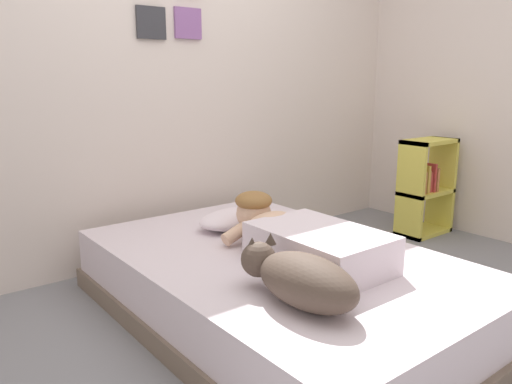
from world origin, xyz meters
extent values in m
plane|color=gray|center=(0.00, 0.00, 0.00)|extent=(12.32, 12.32, 0.00)
cube|color=silver|center=(0.00, 1.41, 1.25)|extent=(4.16, 0.10, 2.50)
cube|color=#333338|center=(-0.13, 1.35, 1.54)|extent=(0.19, 0.02, 0.19)
cube|color=#8C5999|center=(0.14, 1.35, 1.55)|extent=(0.19, 0.02, 0.19)
cube|color=beige|center=(2.13, 0.18, 1.25)|extent=(0.10, 5.73, 2.50)
cube|color=#726051|center=(-0.07, 0.19, 0.05)|extent=(1.35, 2.10, 0.10)
cube|color=silver|center=(-0.07, 0.19, 0.22)|extent=(1.31, 2.04, 0.24)
ellipsoid|color=silver|center=(0.05, 0.69, 0.40)|extent=(0.52, 0.32, 0.11)
cube|color=silver|center=(-0.02, -0.05, 0.43)|extent=(0.42, 0.64, 0.18)
ellipsoid|color=#D8AD8E|center=(-0.02, 0.29, 0.45)|extent=(0.32, 0.20, 0.16)
sphere|color=#D8AD8E|center=(-0.02, 0.45, 0.49)|extent=(0.19, 0.19, 0.19)
ellipsoid|color=olive|center=(-0.02, 0.45, 0.56)|extent=(0.20, 0.20, 0.10)
cylinder|color=#D8AD8E|center=(-0.12, 0.43, 0.42)|extent=(0.23, 0.07, 0.14)
cylinder|color=#D8AD8E|center=(0.08, 0.43, 0.42)|extent=(0.23, 0.07, 0.14)
ellipsoid|color=#4C3D33|center=(-0.36, -0.32, 0.44)|extent=(0.26, 0.48, 0.20)
sphere|color=#4C3D33|center=(-0.39, -0.06, 0.46)|extent=(0.15, 0.15, 0.15)
cone|color=#3D3028|center=(-0.41, -0.04, 0.53)|extent=(0.05, 0.05, 0.05)
cone|color=#3D3028|center=(-0.31, -0.04, 0.53)|extent=(0.05, 0.05, 0.05)
cylinder|color=teal|center=(0.04, 0.71, 0.38)|extent=(0.09, 0.09, 0.07)
torus|color=teal|center=(0.09, 0.71, 0.38)|extent=(0.05, 0.01, 0.05)
cube|color=black|center=(-0.08, 0.32, 0.35)|extent=(0.07, 0.14, 0.01)
cube|color=#D8CC4C|center=(1.57, 0.57, 0.38)|extent=(0.03, 0.24, 0.75)
cube|color=#D8CC4C|center=(1.99, 0.57, 0.38)|extent=(0.03, 0.24, 0.75)
cube|color=#D8CC4C|center=(1.78, 0.57, 0.01)|extent=(0.45, 0.24, 0.03)
cube|color=#D8CC4C|center=(1.78, 0.57, 0.34)|extent=(0.45, 0.24, 0.03)
cube|color=#D8CC4C|center=(1.78, 0.57, 0.73)|extent=(0.45, 0.24, 0.03)
cube|color=#B23833|center=(1.60, 0.57, 0.44)|extent=(0.03, 0.17, 0.17)
cube|color=#BF723F|center=(1.63, 0.57, 0.44)|extent=(0.03, 0.18, 0.17)
cube|color=gold|center=(1.67, 0.57, 0.46)|extent=(0.02, 0.19, 0.21)
cube|color=#BF723F|center=(1.70, 0.57, 0.44)|extent=(0.02, 0.17, 0.17)
cube|color=#B23833|center=(1.73, 0.57, 0.43)|extent=(0.02, 0.16, 0.15)
cube|color=#B23833|center=(1.76, 0.57, 0.46)|extent=(0.02, 0.18, 0.22)
cube|color=#BF723F|center=(1.79, 0.57, 0.44)|extent=(0.02, 0.19, 0.18)
camera|label=1|loc=(-1.63, -1.62, 1.20)|focal=35.17mm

